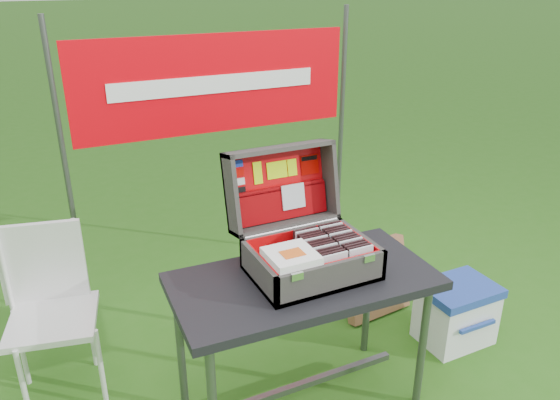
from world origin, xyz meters
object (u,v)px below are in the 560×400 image
suitcase (306,218)px  table (303,345)px  chair (53,322)px  cooler (456,313)px  cardboard_box (376,279)px

suitcase → table: bearing=-120.2°
table → chair: bearing=153.0°
cooler → chair: bearing=165.9°
table → cooler: table is taller
table → cooler: (0.99, 0.08, -0.18)m
suitcase → cardboard_box: suitcase is taller
chair → suitcase: bearing=-13.3°
cooler → cardboard_box: size_ratio=0.88×
table → suitcase: (0.04, 0.07, 0.59)m
chair → cooler: bearing=-1.7°
table → cardboard_box: 0.91m
suitcase → cardboard_box: bearing=30.8°
table → chair: size_ratio=1.34×
cooler → cardboard_box: 0.48m
cooler → cardboard_box: bearing=119.0°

